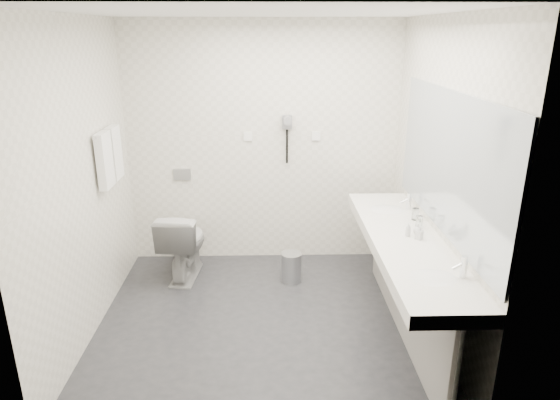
{
  "coord_description": "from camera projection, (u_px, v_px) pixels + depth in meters",
  "views": [
    {
      "loc": [
        0.05,
        -3.69,
        2.38
      ],
      "look_at": [
        0.15,
        0.15,
        1.05
      ],
      "focal_mm": 31.48,
      "sensor_mm": 36.0,
      "label": 1
    }
  ],
  "objects": [
    {
      "name": "floor",
      "position": [
        263.0,
        320.0,
        4.26
      ],
      "size": [
        2.8,
        2.8,
        0.0
      ],
      "primitive_type": "plane",
      "color": "#29292E",
      "rests_on": "ground"
    },
    {
      "name": "ceiling",
      "position": [
        259.0,
        12.0,
        3.44
      ],
      "size": [
        2.8,
        2.8,
        0.0
      ],
      "primitive_type": "plane",
      "rotation": [
        3.14,
        0.0,
        0.0
      ],
      "color": "white",
      "rests_on": "wall_back"
    },
    {
      "name": "wall_back",
      "position": [
        263.0,
        146.0,
        5.08
      ],
      "size": [
        2.8,
        0.0,
        2.8
      ],
      "primitive_type": "plane",
      "rotation": [
        1.57,
        0.0,
        0.0
      ],
      "color": "white",
      "rests_on": "floor"
    },
    {
      "name": "wall_front",
      "position": [
        259.0,
        253.0,
        2.62
      ],
      "size": [
        2.8,
        0.0,
        2.8
      ],
      "primitive_type": "plane",
      "rotation": [
        -1.57,
        0.0,
        0.0
      ],
      "color": "white",
      "rests_on": "floor"
    },
    {
      "name": "wall_left",
      "position": [
        82.0,
        184.0,
        3.82
      ],
      "size": [
        0.0,
        2.6,
        2.6
      ],
      "primitive_type": "plane",
      "rotation": [
        1.57,
        0.0,
        1.57
      ],
      "color": "white",
      "rests_on": "floor"
    },
    {
      "name": "wall_right",
      "position": [
        438.0,
        181.0,
        3.88
      ],
      "size": [
        0.0,
        2.6,
        2.6
      ],
      "primitive_type": "plane",
      "rotation": [
        1.57,
        0.0,
        -1.57
      ],
      "color": "white",
      "rests_on": "floor"
    },
    {
      "name": "vanity_counter",
      "position": [
        406.0,
        244.0,
        3.83
      ],
      "size": [
        0.55,
        2.2,
        0.1
      ],
      "primitive_type": "cube",
      "color": "white",
      "rests_on": "floor"
    },
    {
      "name": "vanity_panel",
      "position": [
        404.0,
        292.0,
        3.97
      ],
      "size": [
        0.03,
        2.15,
        0.75
      ],
      "primitive_type": "cube",
      "color": "#9A9692",
      "rests_on": "floor"
    },
    {
      "name": "vanity_post_near",
      "position": [
        454.0,
        377.0,
        2.99
      ],
      "size": [
        0.06,
        0.06,
        0.75
      ],
      "primitive_type": "cylinder",
      "color": "silver",
      "rests_on": "floor"
    },
    {
      "name": "vanity_post_far",
      "position": [
        380.0,
        240.0,
        4.96
      ],
      "size": [
        0.06,
        0.06,
        0.75
      ],
      "primitive_type": "cylinder",
      "color": "silver",
      "rests_on": "floor"
    },
    {
      "name": "mirror",
      "position": [
        448.0,
        163.0,
        3.63
      ],
      "size": [
        0.02,
        2.2,
        1.05
      ],
      "primitive_type": "cube",
      "color": "#B2BCC6",
      "rests_on": "wall_right"
    },
    {
      "name": "basin_near",
      "position": [
        433.0,
        280.0,
        3.21
      ],
      "size": [
        0.4,
        0.31,
        0.05
      ],
      "primitive_type": "ellipsoid",
      "color": "white",
      "rests_on": "vanity_counter"
    },
    {
      "name": "basin_far",
      "position": [
        387.0,
        211.0,
        4.44
      ],
      "size": [
        0.4,
        0.31,
        0.05
      ],
      "primitive_type": "ellipsoid",
      "color": "white",
      "rests_on": "vanity_counter"
    },
    {
      "name": "faucet_near",
      "position": [
        464.0,
        267.0,
        3.18
      ],
      "size": [
        0.04,
        0.04,
        0.15
      ],
      "primitive_type": "cylinder",
      "color": "silver",
      "rests_on": "vanity_counter"
    },
    {
      "name": "faucet_far",
      "position": [
        409.0,
        201.0,
        4.41
      ],
      "size": [
        0.04,
        0.04,
        0.15
      ],
      "primitive_type": "cylinder",
      "color": "silver",
      "rests_on": "vanity_counter"
    },
    {
      "name": "soap_bottle_a",
      "position": [
        419.0,
        233.0,
        3.78
      ],
      "size": [
        0.07,
        0.07,
        0.11
      ],
      "primitive_type": "imported",
      "rotation": [
        0.0,
        0.0,
        0.76
      ],
      "color": "silver",
      "rests_on": "vanity_counter"
    },
    {
      "name": "soap_bottle_b",
      "position": [
        418.0,
        229.0,
        3.87
      ],
      "size": [
        0.1,
        0.1,
        0.09
      ],
      "primitive_type": "imported",
      "rotation": [
        0.0,
        0.0,
        -0.95
      ],
      "color": "silver",
      "rests_on": "vanity_counter"
    },
    {
      "name": "soap_bottle_c",
      "position": [
        408.0,
        229.0,
        3.83
      ],
      "size": [
        0.05,
        0.05,
        0.11
      ],
      "primitive_type": "imported",
      "rotation": [
        0.0,
        0.0,
        -0.12
      ],
      "color": "silver",
      "rests_on": "vanity_counter"
    },
    {
      "name": "glass_left",
      "position": [
        419.0,
        222.0,
        4.01
      ],
      "size": [
        0.06,
        0.06,
        0.1
      ],
      "primitive_type": "cylinder",
      "rotation": [
        0.0,
        0.0,
        0.05
      ],
      "color": "silver",
      "rests_on": "vanity_counter"
    },
    {
      "name": "glass_right",
      "position": [
        415.0,
        214.0,
        4.17
      ],
      "size": [
        0.07,
        0.07,
        0.1
      ],
      "primitive_type": "cylinder",
      "rotation": [
        0.0,
        0.0,
        0.3
      ],
      "color": "silver",
      "rests_on": "vanity_counter"
    },
    {
      "name": "toilet",
      "position": [
        184.0,
        243.0,
        4.92
      ],
      "size": [
        0.47,
        0.74,
        0.71
      ],
      "primitive_type": "imported",
      "rotation": [
        0.0,
        0.0,
        3.04
      ],
      "color": "white",
      "rests_on": "floor"
    },
    {
      "name": "flush_plate",
      "position": [
        182.0,
        174.0,
        5.14
      ],
      "size": [
        0.18,
        0.02,
        0.12
      ],
      "primitive_type": "cube",
      "color": "#B2B5BA",
      "rests_on": "wall_back"
    },
    {
      "name": "pedal_bin",
      "position": [
        291.0,
        268.0,
        4.88
      ],
      "size": [
        0.26,
        0.26,
        0.29
      ],
      "primitive_type": "cylinder",
      "rotation": [
        0.0,
        0.0,
        -0.35
      ],
      "color": "#B2B5BA",
      "rests_on": "floor"
    },
    {
      "name": "bin_lid",
      "position": [
        291.0,
        254.0,
        4.83
      ],
      "size": [
        0.2,
        0.2,
        0.02
      ],
      "primitive_type": "cylinder",
      "color": "#B2B5BA",
      "rests_on": "pedal_bin"
    },
    {
      "name": "towel_rail",
      "position": [
        106.0,
        132.0,
        4.24
      ],
      "size": [
        0.02,
        0.62,
        0.02
      ],
      "primitive_type": "cylinder",
      "rotation": [
        1.57,
        0.0,
        0.0
      ],
      "color": "silver",
      "rests_on": "wall_left"
    },
    {
      "name": "towel_near",
      "position": [
        105.0,
        160.0,
        4.18
      ],
      "size": [
        0.07,
        0.24,
        0.48
      ],
      "primitive_type": "cube",
      "color": "white",
      "rests_on": "towel_rail"
    },
    {
      "name": "towel_far",
      "position": [
        114.0,
        153.0,
        4.44
      ],
      "size": [
        0.07,
        0.24,
        0.48
      ],
      "primitive_type": "cube",
      "color": "white",
      "rests_on": "towel_rail"
    },
    {
      "name": "dryer_cradle",
      "position": [
        287.0,
        122.0,
        4.97
      ],
      "size": [
        0.1,
        0.04,
        0.14
      ],
      "primitive_type": "cube",
      "color": "gray",
      "rests_on": "wall_back"
    },
    {
      "name": "dryer_barrel",
      "position": [
        287.0,
        120.0,
        4.9
      ],
      "size": [
        0.08,
        0.14,
        0.08
      ],
      "primitive_type": "cylinder",
      "rotation": [
        1.57,
        0.0,
        0.0
      ],
      "color": "gray",
      "rests_on": "dryer_cradle"
    },
    {
      "name": "dryer_cord",
      "position": [
        287.0,
        146.0,
        5.04
      ],
      "size": [
        0.02,
        0.02,
        0.35
      ],
      "primitive_type": "cylinder",
      "color": "black",
      "rests_on": "dryer_cradle"
    },
    {
      "name": "switch_plate_a",
      "position": [
        248.0,
        136.0,
        5.03
      ],
      "size": [
        0.09,
        0.02,
        0.09
      ],
      "primitive_type": "cube",
      "color": "white",
      "rests_on": "wall_back"
    },
    {
      "name": "switch_plate_b",
      "position": [
        316.0,
        136.0,
        5.05
      ],
      "size": [
        0.09,
        0.02,
        0.09
      ],
      "primitive_type": "cube",
      "color": "white",
      "rests_on": "wall_back"
    }
  ]
}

